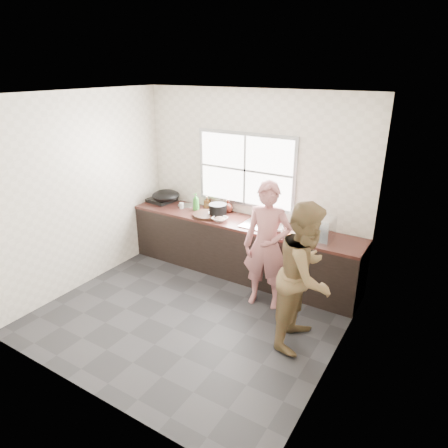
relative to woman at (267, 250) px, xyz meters
The scene contains 30 objects.
floor 1.28m from the woman, 133.12° to the right, with size 3.60×3.20×0.01m, color #29292B.
ceiling 2.17m from the woman, 133.12° to the right, with size 3.60×3.20×0.01m, color silver.
wall_back 1.24m from the woman, 128.51° to the left, with size 3.60×0.01×2.70m, color beige.
wall_left 2.66m from the woman, 163.54° to the right, with size 0.01×3.20×2.70m, color beige.
wall_right 1.45m from the woman, 33.49° to the right, with size 0.01×3.20×2.70m, color beige.
wall_front 2.51m from the woman, 106.42° to the right, with size 3.60×0.01×2.70m, color beige.
cabinet 0.96m from the woman, 141.33° to the left, with size 3.60×0.62×0.82m, color black.
countertop 0.89m from the woman, 141.33° to the left, with size 3.60×0.64×0.04m, color #3C1E18.
sink 0.65m from the woman, 121.63° to the left, with size 0.55×0.45×0.02m, color silver.
faucet 0.86m from the woman, 114.34° to the left, with size 0.02×0.02×0.30m, color silver.
window_frame 1.39m from the woman, 132.83° to the left, with size 1.60×0.05×1.10m, color #9EA0A5.
window_glazing 1.38m from the woman, 133.68° to the left, with size 1.50×0.01×1.00m, color white.
woman is the anchor object (origin of this frame).
person_side 0.84m from the woman, 34.47° to the right, with size 0.82×0.64×1.69m, color brown.
cutting_board 1.32m from the woman, 159.62° to the left, with size 0.42×0.42×0.04m, color black.
cleaver 1.28m from the woman, 153.71° to the left, with size 0.21×0.11×0.01m, color silver.
bowl_mince 1.04m from the woman, 157.56° to the left, with size 0.22×0.22×0.06m, color white.
bowl_crabs 0.39m from the woman, 65.88° to the left, with size 0.17×0.17×0.06m, color white.
bowl_held 0.50m from the woman, 98.61° to the left, with size 0.20×0.20×0.06m, color silver.
black_pot 1.23m from the woman, 153.45° to the left, with size 0.27×0.27×0.19m, color black.
plate_food 1.47m from the woman, 156.89° to the left, with size 0.21×0.21×0.02m, color white.
bottle_green 1.65m from the woman, 158.63° to the left, with size 0.11×0.11×0.27m, color #2E822A.
bottle_brown_tall 1.65m from the woman, 151.47° to the left, with size 0.08×0.08×0.18m, color #3F250F.
bottle_brown_short 1.32m from the woman, 143.35° to the left, with size 0.14×0.14×0.19m, color #3D160F.
glass_jar 1.86m from the woman, 162.92° to the left, with size 0.07×0.07×0.09m, color silver.
burner 2.37m from the woman, 163.94° to the left, with size 0.39×0.39×0.06m, color black.
wok 2.21m from the woman, 164.41° to the left, with size 0.45×0.45×0.17m, color black.
dish_rack 0.70m from the woman, 45.55° to the left, with size 0.44×0.30×0.33m, color silver.
pot_lid_left 1.90m from the woman, 157.83° to the left, with size 0.23×0.23×0.01m, color silver.
pot_lid_right 1.91m from the woman, 159.22° to the left, with size 0.26×0.26×0.01m, color #B9BAC1.
Camera 1 is at (2.64, -3.49, 2.97)m, focal length 32.00 mm.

